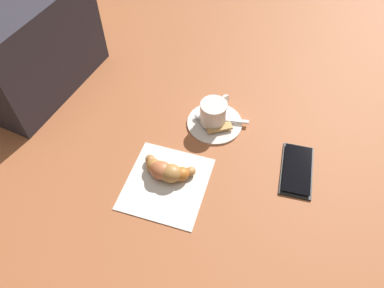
{
  "coord_description": "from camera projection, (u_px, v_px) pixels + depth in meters",
  "views": [
    {
      "loc": [
        0.48,
        0.13,
        0.66
      ],
      "look_at": [
        0.01,
        -0.0,
        0.03
      ],
      "focal_mm": 34.04,
      "sensor_mm": 36.0,
      "label": 1
    }
  ],
  "objects": [
    {
      "name": "espresso_cup",
      "position": [
        214.0,
        112.0,
        0.84
      ],
      "size": [
        0.09,
        0.06,
        0.06
      ],
      "color": "silver",
      "rests_on": "saucer"
    },
    {
      "name": "sugar_packet",
      "position": [
        219.0,
        128.0,
        0.84
      ],
      "size": [
        0.05,
        0.06,
        0.01
      ],
      "primitive_type": "cube",
      "rotation": [
        0.0,
        0.0,
        8.37
      ],
      "color": "tan",
      "rests_on": "saucer"
    },
    {
      "name": "saucer",
      "position": [
        215.0,
        122.0,
        0.87
      ],
      "size": [
        0.13,
        0.13,
        0.01
      ],
      "primitive_type": "cylinder",
      "color": "silver",
      "rests_on": "ground"
    },
    {
      "name": "napkin",
      "position": [
        166.0,
        183.0,
        0.76
      ],
      "size": [
        0.18,
        0.17,
        0.0
      ],
      "primitive_type": "cube",
      "rotation": [
        0.0,
        0.0,
        -0.03
      ],
      "color": "silver",
      "rests_on": "ground"
    },
    {
      "name": "cell_phone",
      "position": [
        297.0,
        168.0,
        0.78
      ],
      "size": [
        0.14,
        0.07,
        0.01
      ],
      "color": "black",
      "rests_on": "ground"
    },
    {
      "name": "ground_plane",
      "position": [
        195.0,
        149.0,
        0.82
      ],
      "size": [
        1.8,
        1.8,
        0.0
      ],
      "primitive_type": "plane",
      "color": "#9D5632"
    },
    {
      "name": "teaspoon",
      "position": [
        212.0,
        118.0,
        0.86
      ],
      "size": [
        0.03,
        0.13,
        0.01
      ],
      "color": "silver",
      "rests_on": "saucer"
    },
    {
      "name": "laptop_bag",
      "position": [
        38.0,
        49.0,
        0.85
      ],
      "size": [
        0.35,
        0.18,
        0.24
      ],
      "primitive_type": "cube",
      "rotation": [
        0.0,
        0.0,
        6.11
      ],
      "color": "#2C2A34",
      "rests_on": "ground"
    },
    {
      "name": "croissant",
      "position": [
        167.0,
        171.0,
        0.76
      ],
      "size": [
        0.07,
        0.12,
        0.03
      ],
      "color": "#9D6638",
      "rests_on": "napkin"
    }
  ]
}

